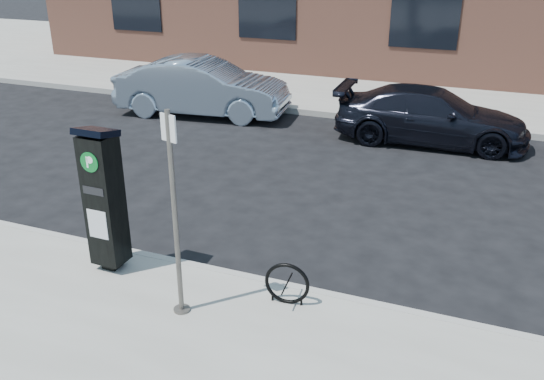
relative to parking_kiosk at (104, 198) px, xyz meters
The scene contains 9 objects.
ground 2.52m from the parking_kiosk, 12.36° to the left, with size 120.00×120.00×0.00m, color black.
sidewalk_far 14.68m from the parking_kiosk, 81.44° to the left, with size 60.00×12.00×0.15m, color gray.
curb_near 2.48m from the parking_kiosk, 11.86° to the left, with size 60.00×0.12×0.16m, color #9E9B93.
curb_far 8.84m from the parking_kiosk, 75.61° to the left, with size 60.00×0.12×0.16m, color #9E9B93.
parking_kiosk is the anchor object (origin of this frame).
sign_pole 1.49m from the parking_kiosk, 21.15° to the right, with size 0.21×0.20×2.45m.
bike_rack 2.59m from the parking_kiosk, ahead, with size 0.55×0.10×0.55m.
car_silver 7.99m from the parking_kiosk, 109.21° to the left, with size 1.54×4.42×1.46m, color #8B9EB1.
car_dark 8.08m from the parking_kiosk, 66.76° to the left, with size 1.72×4.22×1.23m, color black.
Camera 1 is at (2.30, -5.91, 4.17)m, focal length 38.00 mm.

